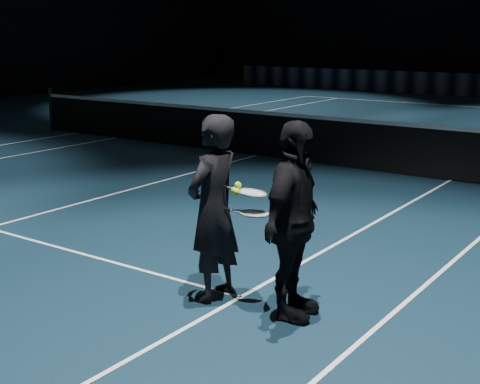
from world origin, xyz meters
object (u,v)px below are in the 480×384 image
object	(u,v)px
player_a	(213,209)
tennis_balls	(236,189)
racket_upper	(252,193)
player_b	(293,222)
racket_lower	(254,214)

from	to	relation	value
player_a	tennis_balls	xyz separation A→B (m)	(0.25, 0.02, 0.22)
racket_upper	player_a	bearing A→B (deg)	-178.29
player_b	tennis_balls	bearing A→B (deg)	84.22
player_b	racket_upper	world-z (taller)	player_b
racket_lower	player_b	bearing A→B (deg)	0.00
racket_lower	racket_upper	distance (m)	0.19
player_b	racket_upper	bearing A→B (deg)	79.62
player_b	racket_lower	bearing A→B (deg)	84.70
player_a	tennis_balls	world-z (taller)	player_a
player_b	player_a	bearing A→B (deg)	84.70
player_b	racket_upper	xyz separation A→B (m)	(-0.45, 0.01, 0.20)
player_a	player_b	size ratio (longest dim) A/B	1.00
player_a	player_b	world-z (taller)	same
racket_lower	tennis_balls	distance (m)	0.28
tennis_balls	player_a	bearing A→B (deg)	-175.13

